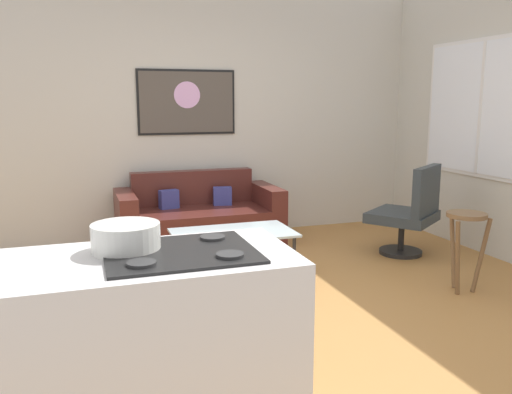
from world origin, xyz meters
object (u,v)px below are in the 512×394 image
(couch, at_px, (199,220))
(wall_painting, at_px, (187,102))
(armchair, at_px, (410,212))
(bar_stool, at_px, (466,231))
(coffee_table, at_px, (233,236))
(mixing_bowl, at_px, (126,238))

(couch, height_order, wall_painting, wall_painting)
(couch, height_order, armchair, armchair)
(armchair, bearing_deg, wall_painting, 143.21)
(armchair, distance_m, bar_stool, 1.05)
(coffee_table, relative_size, armchair, 1.12)
(armchair, bearing_deg, couch, 152.07)
(bar_stool, bearing_deg, coffee_table, 154.24)
(bar_stool, relative_size, mixing_bowl, 2.36)
(couch, distance_m, mixing_bowl, 3.50)
(armchair, height_order, bar_stool, armchair)
(couch, xyz_separation_m, coffee_table, (0.03, -1.23, 0.13))
(mixing_bowl, bearing_deg, coffee_table, 62.97)
(couch, distance_m, wall_painting, 1.32)
(coffee_table, height_order, armchair, armchair)
(armchair, height_order, mixing_bowl, mixing_bowl)
(armchair, distance_m, mixing_bowl, 3.75)
(bar_stool, distance_m, mixing_bowl, 3.05)
(coffee_table, distance_m, mixing_bowl, 2.37)
(couch, bearing_deg, mixing_bowl, -107.25)
(coffee_table, distance_m, bar_stool, 1.90)
(armchair, xyz_separation_m, wall_painting, (-1.95, 1.46, 1.08))
(mixing_bowl, bearing_deg, couch, 72.75)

